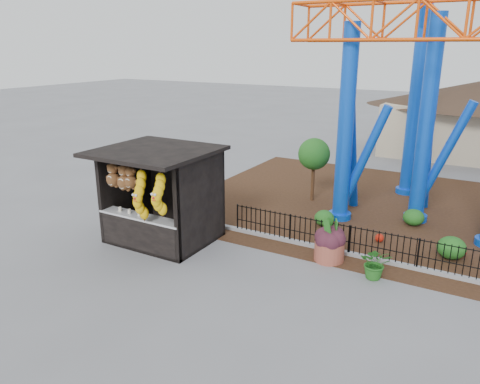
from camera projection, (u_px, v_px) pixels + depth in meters
The scene contains 10 objects.
ground at pixel (221, 274), 13.36m from camera, with size 120.00×120.00×0.00m, color slate.
mulch_bed at pixel (419, 214), 18.07m from camera, with size 18.00×12.00×0.02m, color #331E11.
curb at pixel (388, 262), 13.92m from camera, with size 18.00×0.18×0.12m, color gray.
prize_booth at pixel (157, 198), 15.06m from camera, with size 3.50×3.40×3.12m.
picket_fence at pixel (422, 255), 13.36m from camera, with size 12.20×0.06×1.00m, color black, non-canonical shape.
roller_coaster at pixel (476, 39), 15.80m from camera, with size 11.00×6.37×10.82m.
terracotta_planter at pixel (329, 251), 14.10m from camera, with size 0.90×0.90×0.60m, color #9A4838.
planter_foliage at pixel (330, 232), 13.91m from camera, with size 0.70×0.70×0.64m, color #381621.
potted_plant at pixel (376, 263), 12.95m from camera, with size 0.84×0.73×0.93m, color #275719.
landscaping at pixel (427, 235), 15.33m from camera, with size 8.74×3.58×0.68m.
Camera 1 is at (6.48, -10.17, 6.23)m, focal length 35.00 mm.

